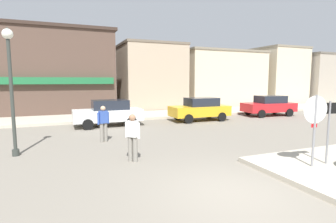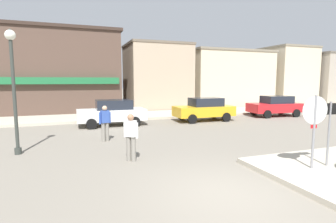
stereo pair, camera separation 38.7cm
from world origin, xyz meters
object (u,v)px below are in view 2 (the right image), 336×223
parked_car_second (204,109)px  pedestrian_crossing_near (131,136)px  lamp_post (13,74)px  stop_sign (314,122)px  pedestrian_crossing_far (105,122)px  parked_car_third (275,106)px  parked_car_nearest (112,112)px  one_way_sign (329,127)px

parked_car_second → pedestrian_crossing_near: bearing=-132.4°
lamp_post → stop_sign: bearing=-31.4°
lamp_post → pedestrian_crossing_far: size_ratio=2.82×
lamp_post → parked_car_third: size_ratio=1.10×
lamp_post → pedestrian_crossing_near: lamp_post is taller
lamp_post → parked_car_nearest: bearing=50.6°
parked_car_nearest → parked_car_third: bearing=-0.1°
pedestrian_crossing_near → lamp_post: bearing=149.2°
parked_car_nearest → parked_car_third: (12.28, -0.02, 0.00)m
stop_sign → lamp_post: size_ratio=0.51×
pedestrian_crossing_far → pedestrian_crossing_near: bearing=-81.5°
parked_car_third → pedestrian_crossing_near: size_ratio=2.57×
stop_sign → pedestrian_crossing_near: stop_sign is taller
parked_car_second → pedestrian_crossing_far: pedestrian_crossing_far is taller
stop_sign → parked_car_third: (7.94, 10.28, -0.71)m
lamp_post → parked_car_second: bearing=25.5°
parked_car_second → pedestrian_crossing_far: size_ratio=2.49×
pedestrian_crossing_far → one_way_sign: bearing=-46.4°
lamp_post → pedestrian_crossing_near: 4.86m
stop_sign → parked_car_second: size_ratio=0.57×
parked_car_nearest → parked_car_third: 12.28m
stop_sign → one_way_sign: size_ratio=1.10×
pedestrian_crossing_near → pedestrian_crossing_far: bearing=98.5°
one_way_sign → lamp_post: bearing=150.5°
one_way_sign → parked_car_nearest: bearing=115.9°
parked_car_third → pedestrian_crossing_far: (-13.18, -4.08, 0.06)m
stop_sign → parked_car_second: 10.29m
pedestrian_crossing_near → pedestrian_crossing_far: size_ratio=1.00×
parked_car_nearest → pedestrian_crossing_far: size_ratio=2.49×
parked_car_second → parked_car_third: 6.16m
pedestrian_crossing_near → pedestrian_crossing_far: same height
parked_car_nearest → parked_car_third: same height
stop_sign → pedestrian_crossing_far: size_ratio=1.43×
lamp_post → parked_car_second: (10.31, 4.91, -2.15)m
stop_sign → parked_car_nearest: (-4.35, 10.30, -0.71)m
stop_sign → one_way_sign: stop_sign is taller
lamp_post → parked_car_second: lamp_post is taller
parked_car_second → parked_car_third: bearing=1.6°
one_way_sign → parked_car_second: size_ratio=0.52×
one_way_sign → lamp_post: (-9.16, 5.18, 1.63)m
stop_sign → pedestrian_crossing_far: bearing=130.2°
parked_car_nearest → stop_sign: bearing=-67.1°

